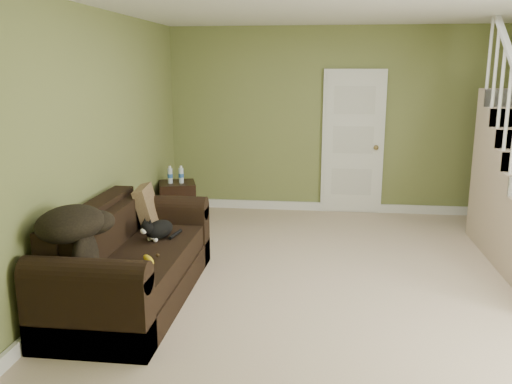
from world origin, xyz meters
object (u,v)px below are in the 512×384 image
(sofa, at_px, (129,264))
(side_table, at_px, (178,202))
(banana, at_px, (148,260))
(cat, at_px, (159,230))

(sofa, relative_size, side_table, 2.75)
(sofa, relative_size, banana, 9.83)
(sofa, height_order, side_table, sofa)
(banana, bearing_deg, cat, 63.99)
(side_table, height_order, cat, side_table)
(cat, xyz_separation_m, banana, (0.11, -0.64, -0.06))
(side_table, bearing_deg, sofa, -85.20)
(cat, relative_size, banana, 2.28)
(sofa, distance_m, side_table, 2.43)
(cat, bearing_deg, banana, -56.84)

